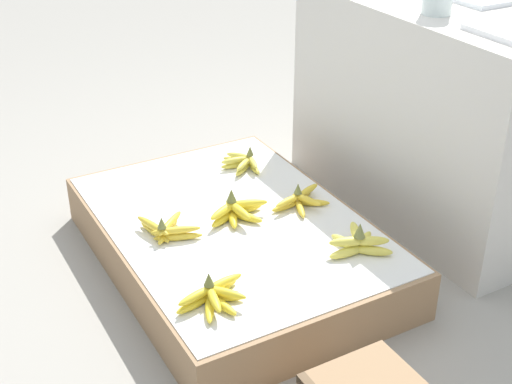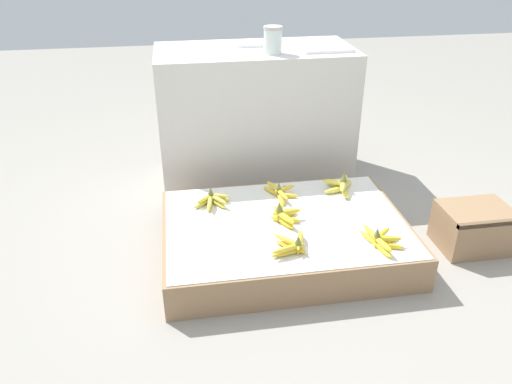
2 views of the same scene
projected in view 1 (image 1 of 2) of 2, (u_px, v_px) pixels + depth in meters
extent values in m
plane|color=gray|center=(233.00, 263.00, 2.60)|extent=(10.00, 10.00, 0.00)
cube|color=#997551|center=(233.00, 243.00, 2.55)|extent=(1.21, 0.85, 0.18)
cube|color=silver|center=(233.00, 221.00, 2.51)|extent=(1.17, 0.82, 0.00)
cube|color=beige|center=(437.00, 110.00, 2.79)|extent=(1.19, 0.58, 0.83)
ellipsoid|color=gold|center=(178.00, 237.00, 2.39)|extent=(0.08, 0.16, 0.03)
ellipsoid|color=gold|center=(168.00, 232.00, 2.42)|extent=(0.14, 0.13, 0.03)
ellipsoid|color=gold|center=(155.00, 232.00, 2.42)|extent=(0.17, 0.06, 0.03)
ellipsoid|color=gold|center=(176.00, 230.00, 2.38)|extent=(0.08, 0.17, 0.03)
ellipsoid|color=gold|center=(170.00, 223.00, 2.42)|extent=(0.13, 0.14, 0.03)
ellipsoid|color=gold|center=(153.00, 226.00, 2.41)|extent=(0.17, 0.07, 0.03)
cone|color=olive|center=(162.00, 223.00, 2.36)|extent=(0.03, 0.03, 0.04)
ellipsoid|color=yellow|center=(195.00, 304.00, 2.07)|extent=(0.06, 0.14, 0.03)
ellipsoid|color=yellow|center=(210.00, 308.00, 2.06)|extent=(0.13, 0.08, 0.03)
ellipsoid|color=yellow|center=(221.00, 304.00, 2.07)|extent=(0.14, 0.06, 0.03)
ellipsoid|color=yellow|center=(222.00, 297.00, 2.10)|extent=(0.10, 0.13, 0.03)
ellipsoid|color=yellow|center=(220.00, 289.00, 2.14)|extent=(0.07, 0.14, 0.03)
ellipsoid|color=yellow|center=(197.00, 295.00, 2.06)|extent=(0.06, 0.14, 0.03)
ellipsoid|color=yellow|center=(214.00, 298.00, 2.05)|extent=(0.14, 0.05, 0.03)
ellipsoid|color=yellow|center=(225.00, 293.00, 2.08)|extent=(0.12, 0.10, 0.03)
ellipsoid|color=yellow|center=(223.00, 282.00, 2.12)|extent=(0.05, 0.14, 0.03)
cone|color=olive|center=(209.00, 279.00, 2.08)|extent=(0.03, 0.03, 0.04)
ellipsoid|color=yellow|center=(225.00, 217.00, 2.50)|extent=(0.09, 0.15, 0.03)
ellipsoid|color=yellow|center=(233.00, 218.00, 2.50)|extent=(0.15, 0.08, 0.03)
ellipsoid|color=yellow|center=(244.00, 216.00, 2.51)|extent=(0.14, 0.10, 0.03)
ellipsoid|color=yellow|center=(243.00, 210.00, 2.55)|extent=(0.04, 0.15, 0.03)
ellipsoid|color=yellow|center=(224.00, 210.00, 2.48)|extent=(0.09, 0.15, 0.03)
ellipsoid|color=yellow|center=(238.00, 210.00, 2.49)|extent=(0.15, 0.05, 0.03)
ellipsoid|color=yellow|center=(247.00, 204.00, 2.52)|extent=(0.08, 0.15, 0.03)
cone|color=olive|center=(231.00, 195.00, 2.49)|extent=(0.04, 0.04, 0.05)
ellipsoid|color=#DBCC4C|center=(236.00, 160.00, 2.90)|extent=(0.10, 0.09, 0.02)
ellipsoid|color=#DBCC4C|center=(234.00, 165.00, 2.86)|extent=(0.04, 0.11, 0.02)
ellipsoid|color=#DBCC4C|center=(243.00, 170.00, 2.83)|extent=(0.08, 0.11, 0.02)
ellipsoid|color=#DBCC4C|center=(254.00, 168.00, 2.84)|extent=(0.11, 0.04, 0.02)
ellipsoid|color=#DBCC4C|center=(240.00, 156.00, 2.88)|extent=(0.10, 0.09, 0.02)
ellipsoid|color=#DBCC4C|center=(235.00, 160.00, 2.85)|extent=(0.04, 0.11, 0.02)
ellipsoid|color=#DBCC4C|center=(243.00, 164.00, 2.82)|extent=(0.09, 0.10, 0.02)
ellipsoid|color=#DBCC4C|center=(253.00, 162.00, 2.84)|extent=(0.11, 0.05, 0.02)
cone|color=olive|center=(250.00, 151.00, 2.85)|extent=(0.03, 0.03, 0.04)
ellipsoid|color=gold|center=(286.00, 206.00, 2.57)|extent=(0.03, 0.13, 0.02)
ellipsoid|color=gold|center=(300.00, 208.00, 2.56)|extent=(0.13, 0.07, 0.02)
ellipsoid|color=gold|center=(312.00, 203.00, 2.60)|extent=(0.09, 0.12, 0.02)
ellipsoid|color=gold|center=(304.00, 196.00, 2.64)|extent=(0.09, 0.12, 0.02)
ellipsoid|color=gold|center=(288.00, 201.00, 2.56)|extent=(0.06, 0.13, 0.02)
ellipsoid|color=gold|center=(307.00, 200.00, 2.57)|extent=(0.13, 0.07, 0.02)
ellipsoid|color=gold|center=(307.00, 190.00, 2.63)|extent=(0.07, 0.13, 0.02)
cone|color=olive|center=(298.00, 188.00, 2.57)|extent=(0.03, 0.03, 0.04)
ellipsoid|color=#DBCC4C|center=(372.00, 251.00, 2.31)|extent=(0.11, 0.12, 0.03)
ellipsoid|color=#DBCC4C|center=(363.00, 242.00, 2.36)|extent=(0.10, 0.13, 0.03)
ellipsoid|color=#DBCC4C|center=(347.00, 243.00, 2.35)|extent=(0.14, 0.06, 0.03)
ellipsoid|color=#DBCC4C|center=(347.00, 252.00, 2.31)|extent=(0.04, 0.14, 0.03)
ellipsoid|color=#DBCC4C|center=(369.00, 241.00, 2.31)|extent=(0.09, 0.13, 0.03)
ellipsoid|color=#DBCC4C|center=(356.00, 233.00, 2.35)|extent=(0.14, 0.09, 0.03)
ellipsoid|color=#DBCC4C|center=(349.00, 242.00, 2.30)|extent=(0.08, 0.14, 0.03)
cone|color=olive|center=(360.00, 230.00, 2.29)|extent=(0.04, 0.04, 0.05)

